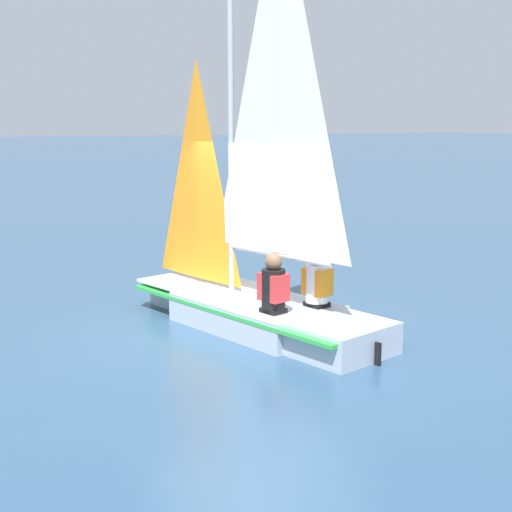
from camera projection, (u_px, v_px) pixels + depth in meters
ground_plane at (256, 327)px, 9.77m from camera, size 260.00×260.00×0.00m
sailboat_main at (256, 267)px, 9.61m from camera, size 4.22×2.22×5.77m
sailor_helm at (273, 295)px, 8.98m from camera, size 0.39×0.36×1.16m
sailor_crew at (317, 289)px, 9.29m from camera, size 0.39×0.36×1.16m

